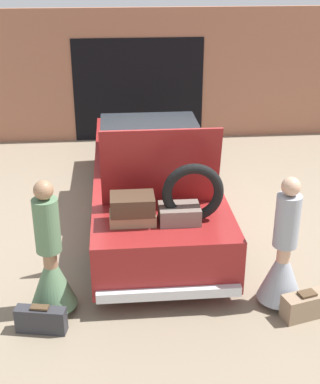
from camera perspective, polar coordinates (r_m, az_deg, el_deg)
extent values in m
plane|color=#7F705B|center=(8.56, -0.83, -2.41)|extent=(40.00, 40.00, 0.00)
cube|color=#9E664C|center=(11.78, -2.35, 12.31)|extent=(12.00, 0.12, 2.80)
cube|color=black|center=(11.77, -2.30, 10.81)|extent=(2.80, 0.02, 2.20)
cube|color=maroon|center=(8.34, -0.86, 0.82)|extent=(1.76, 5.06, 0.69)
cube|color=#1E2328|center=(8.40, -1.04, 5.36)|extent=(1.55, 1.62, 0.49)
cylinder|color=black|center=(9.84, -6.25, 3.42)|extent=(0.18, 0.73, 0.73)
cylinder|color=black|center=(9.93, 3.13, 3.74)|extent=(0.18, 0.73, 0.73)
cylinder|color=black|center=(7.04, -6.51, -5.57)|extent=(0.18, 0.73, 0.73)
cylinder|color=black|center=(7.16, 6.57, -4.99)|extent=(0.18, 0.73, 0.73)
cube|color=silver|center=(6.21, 0.99, -10.78)|extent=(1.67, 0.10, 0.12)
cube|color=maroon|center=(6.63, 0.07, 2.61)|extent=(1.49, 0.22, 1.05)
cube|color=#9E8460|center=(6.39, -2.93, -2.77)|extent=(0.55, 0.29, 0.14)
cube|color=#75665B|center=(6.42, 2.08, -2.32)|extent=(0.49, 0.36, 0.21)
cube|color=#473323|center=(6.31, -2.97, -1.29)|extent=(0.52, 0.37, 0.22)
torus|color=black|center=(6.32, 3.54, -0.10)|extent=(0.74, 0.12, 0.74)
cylinder|color=#997051|center=(6.34, -11.42, -9.24)|extent=(0.16, 0.16, 0.80)
cone|color=#567A56|center=(6.32, -11.45, -8.94)|extent=(0.54, 0.54, 0.72)
cylinder|color=#567A56|center=(5.98, -11.98, -3.52)|extent=(0.29, 0.29, 0.63)
sphere|color=#997051|center=(5.80, -12.34, 0.19)|extent=(0.22, 0.22, 0.22)
cylinder|color=tan|center=(6.49, 12.81, -8.58)|extent=(0.16, 0.16, 0.79)
cone|color=#9399A3|center=(6.47, 12.84, -8.29)|extent=(0.54, 0.54, 0.71)
cylinder|color=#9399A3|center=(6.14, 13.42, -3.02)|extent=(0.28, 0.28, 0.63)
sphere|color=tan|center=(5.96, 13.80, 0.56)|extent=(0.21, 0.21, 0.21)
cube|color=#2D2D33|center=(6.19, -12.56, -13.17)|extent=(0.58, 0.26, 0.30)
cube|color=#4C3823|center=(6.09, -12.71, -11.91)|extent=(0.21, 0.13, 0.02)
cube|color=#8C7259|center=(6.48, 15.27, -11.60)|extent=(0.59, 0.36, 0.29)
cube|color=#4C3823|center=(6.38, 15.44, -10.39)|extent=(0.22, 0.18, 0.02)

